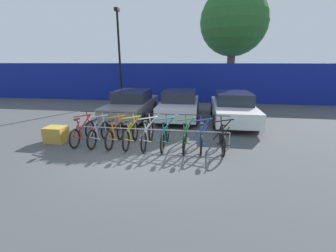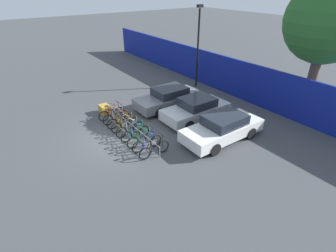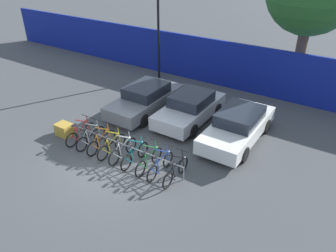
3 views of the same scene
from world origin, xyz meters
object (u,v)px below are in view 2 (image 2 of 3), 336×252
object	(u,v)px
bicycle_silver	(116,117)
cargo_crate	(105,109)
bike_rack	(133,126)
car_white	(223,128)
bicycle_white	(130,129)
lamp_post	(198,44)
bicycle_green	(142,139)
car_silver	(196,109)
bicycle_teal	(135,133)
bicycle_yellow	(125,125)
car_grey	(169,98)
bicycle_black	(154,149)
tree_behind_hoarding	(328,22)
bicycle_red	(112,113)
bicycle_orange	(120,121)
bicycle_blue	(147,143)

from	to	relation	value
bicycle_silver	cargo_crate	distance (m)	1.62
bike_rack	car_white	size ratio (longest dim) A/B	1.17
bicycle_white	lamp_post	world-z (taller)	lamp_post
bicycle_green	cargo_crate	world-z (taller)	bicycle_green
car_silver	bicycle_teal	bearing A→B (deg)	-91.22
bicycle_green	bicycle_teal	bearing A→B (deg)	176.57
car_white	bicycle_teal	bearing A→B (deg)	-125.01
car_silver	lamp_post	bearing A→B (deg)	139.07
bicycle_yellow	car_grey	bearing A→B (deg)	102.14
bicycle_green	bicycle_black	bearing A→B (deg)	-3.43
car_silver	cargo_crate	world-z (taller)	car_silver
tree_behind_hoarding	lamp_post	bearing A→B (deg)	-159.71
bicycle_red	bicycle_silver	bearing A→B (deg)	1.62
bicycle_teal	lamp_post	world-z (taller)	lamp_post
bicycle_orange	tree_behind_hoarding	bearing A→B (deg)	66.25
bicycle_teal	bicycle_yellow	bearing A→B (deg)	176.50
bicycle_red	tree_behind_hoarding	distance (m)	13.44
bicycle_silver	lamp_post	size ratio (longest dim) A/B	0.28
lamp_post	tree_behind_hoarding	bearing A→B (deg)	20.29
bicycle_silver	bicycle_green	world-z (taller)	same
bike_rack	bicycle_black	xyz separation A→B (m)	(2.41, -0.15, -0.13)
bicycle_red	cargo_crate	size ratio (longest dim) A/B	2.44
bicycle_red	car_white	size ratio (longest dim) A/B	0.37
bike_rack	bicycle_red	size ratio (longest dim) A/B	3.13
bicycle_silver	bicycle_blue	xyz separation A→B (m)	(3.54, 0.00, 0.00)
bicycle_white	car_grey	world-z (taller)	car_grey
bicycle_orange	car_silver	distance (m)	4.55
bicycle_white	tree_behind_hoarding	size ratio (longest dim) A/B	0.22
bicycle_yellow	cargo_crate	distance (m)	2.77
bike_rack	tree_behind_hoarding	size ratio (longest dim) A/B	0.68
bicycle_orange	lamp_post	bearing A→B (deg)	109.02
car_silver	tree_behind_hoarding	world-z (taller)	tree_behind_hoarding
car_silver	car_grey	bearing A→B (deg)	-172.25
car_white	bike_rack	bearing A→B (deg)	-131.23
bicycle_orange	car_grey	xyz separation A→B (m)	(-0.54, 3.83, 0.31)
bicycle_blue	bicycle_black	bearing A→B (deg)	-2.45
bicycle_orange	lamp_post	xyz separation A→B (m)	(-2.57, 7.97, 3.00)
bicycle_white	tree_behind_hoarding	bearing A→B (deg)	70.40
bike_rack	car_white	xyz separation A→B (m)	(3.20, 3.65, 0.19)
bicycle_yellow	car_silver	size ratio (longest dim) A/B	0.41
bicycle_silver	bicycle_yellow	bearing A→B (deg)	1.14
bicycle_green	bicycle_blue	bearing A→B (deg)	-3.43
bike_rack	tree_behind_hoarding	world-z (taller)	tree_behind_hoarding
bicycle_white	car_grey	distance (m)	4.20
bicycle_orange	bicycle_black	size ratio (longest dim) A/B	1.00
bicycle_blue	car_grey	size ratio (longest dim) A/B	0.38
bicycle_orange	bicycle_green	bearing A→B (deg)	1.16
bike_rack	bicycle_silver	xyz separation A→B (m)	(-1.80, -0.15, -0.13)
bicycle_teal	car_grey	world-z (taller)	car_grey
cargo_crate	tree_behind_hoarding	xyz separation A→B (m)	(7.21, 10.81, 5.20)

